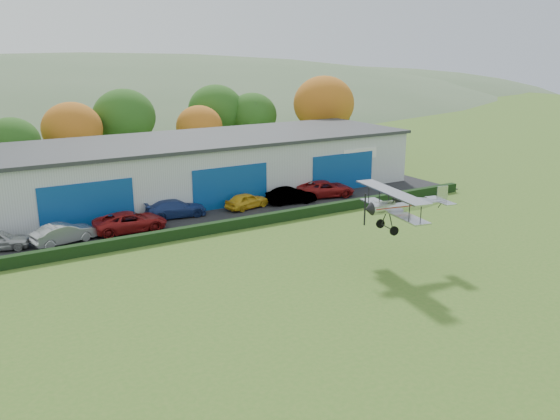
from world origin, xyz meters
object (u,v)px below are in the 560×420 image
car_1 (64,233)px  car_4 (247,201)px  car_5 (291,196)px  biplane (403,204)px  car_6 (326,189)px  hangar (202,166)px  car_2 (130,222)px  car_3 (175,208)px

car_1 → car_4: car_1 is taller
car_5 → biplane: size_ratio=0.64×
car_5 → car_6: bearing=-75.2°
car_1 → car_4: 15.37m
hangar → car_1: 16.87m
car_4 → biplane: bearing=174.4°
car_2 → car_6: (18.62, 1.07, -0.00)m
car_5 → biplane: (-2.19, -16.36, 3.27)m
car_6 → car_2: bearing=107.1°
car_1 → car_5: (19.38, 0.98, -0.01)m
car_3 → car_4: size_ratio=1.25×
car_3 → hangar: bearing=-32.8°
biplane → car_4: bearing=106.3°
car_1 → car_2: 4.83m
car_1 → car_4: size_ratio=1.11×
car_1 → car_5: bearing=-100.6°
car_3 → biplane: (8.11, -17.56, 3.27)m
car_3 → car_6: bearing=-86.9°
car_2 → car_5: (14.56, 0.67, -0.03)m
car_3 → car_6: size_ratio=0.93×
car_5 → biplane: bearing=-178.5°
car_4 → car_6: car_6 is taller
car_2 → car_3: bearing=-63.9°
car_2 → car_6: size_ratio=1.01×
hangar → biplane: 24.26m
hangar → biplane: bearing=-83.3°
car_5 → car_6: size_ratio=0.81×
car_3 → car_4: 6.25m
hangar → car_4: 7.45m
hangar → car_2: bearing=-138.7°
car_2 → car_3: (4.26, 1.87, -0.02)m
biplane → car_1: bearing=148.1°
hangar → car_6: 11.81m
car_4 → biplane: biplane is taller
car_3 → car_6: 14.38m
hangar → car_3: size_ratio=8.17×
car_4 → car_5: 4.13m
car_1 → car_2: bearing=-99.8°
car_1 → car_6: bearing=-100.2°
car_2 → car_3: size_ratio=1.08×
car_3 → biplane: biplane is taller
car_1 → car_5: 19.41m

